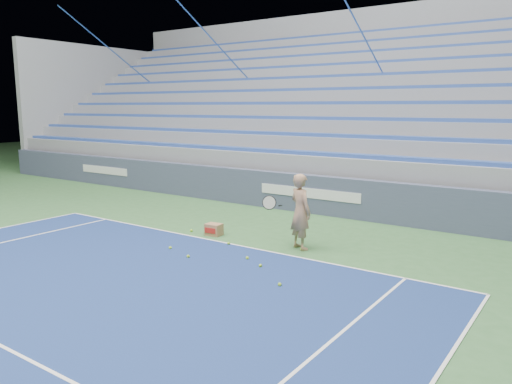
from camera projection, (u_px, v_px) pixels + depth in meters
sponsor_barrier at (311, 194)px, 14.35m from camera, size 30.00×0.32×1.10m
bleachers at (386, 125)px, 18.66m from camera, size 31.00×9.15×7.30m
tennis_player at (300, 212)px, 10.65m from camera, size 0.96×0.92×1.64m
ball_box at (214, 229)px, 11.89m from camera, size 0.40×0.32×0.28m
tennis_ball_0 at (260, 266)px, 9.52m from camera, size 0.07×0.07×0.07m
tennis_ball_1 at (188, 256)px, 10.12m from camera, size 0.07×0.07×0.07m
tennis_ball_2 at (247, 258)px, 10.00m from camera, size 0.07×0.07×0.07m
tennis_ball_3 at (302, 249)px, 10.63m from camera, size 0.07×0.07×0.07m
tennis_ball_4 at (191, 231)px, 12.22m from camera, size 0.07×0.07×0.07m
tennis_ball_5 at (170, 248)px, 10.73m from camera, size 0.07×0.07×0.07m
tennis_ball_6 at (280, 285)px, 8.51m from camera, size 0.07×0.07×0.07m
tennis_ball_7 at (229, 243)px, 11.07m from camera, size 0.07×0.07×0.07m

